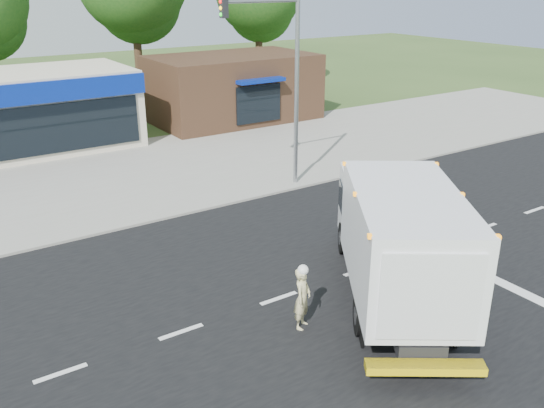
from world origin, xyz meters
name	(u,v)px	position (x,y,z in m)	size (l,w,h in m)	color
ground	(359,271)	(0.00, 0.00, 0.00)	(120.00, 120.00, 0.00)	#385123
road_asphalt	(359,271)	(0.00, 0.00, 0.00)	(60.00, 14.00, 0.02)	black
sidewalk	(229,192)	(0.00, 8.20, 0.06)	(60.00, 2.40, 0.12)	gray
parking_apron	(171,159)	(0.00, 14.00, 0.01)	(60.00, 9.00, 0.02)	gray
lane_markings	(423,276)	(1.35, -1.35, 0.02)	(55.20, 7.00, 0.01)	silver
ems_box_truck	(397,234)	(-0.40, -1.80, 2.04)	(6.49, 7.97, 3.53)	black
emergency_worker	(302,297)	(-3.28, -1.48, 0.88)	(0.73, 0.68, 1.79)	#CCC088
brown_storefront	(233,88)	(7.00, 19.98, 2.00)	(10.00, 6.70, 4.00)	#382316
traffic_signal_pole	(284,71)	(2.35, 7.60, 4.92)	(3.51, 0.25, 8.00)	gray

